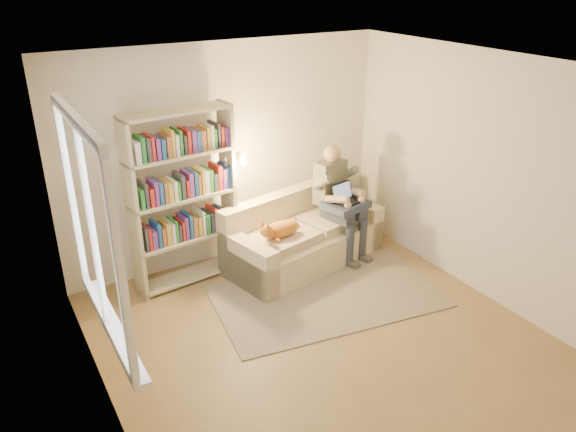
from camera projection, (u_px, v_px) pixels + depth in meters
floor at (332, 348)px, 5.36m from camera, size 4.50×4.50×0.00m
ceiling at (343, 72)px, 4.28m from camera, size 4.00×4.50×0.02m
wall_left at (100, 288)px, 3.90m from camera, size 0.02×4.50×2.60m
wall_right at (497, 183)px, 5.74m from camera, size 0.02×4.50×2.60m
wall_back at (227, 155)px, 6.59m from camera, size 4.00×0.02×2.60m
wall_front at (574, 378)px, 3.05m from camera, size 4.00×0.02×2.60m
window at (100, 264)px, 4.05m from camera, size 0.12×1.52×1.69m
sofa at (302, 238)px, 6.82m from camera, size 2.08×1.26×0.83m
person at (338, 195)px, 6.79m from camera, size 0.49×0.67×1.40m
cat at (280, 229)px, 6.31m from camera, size 0.60×0.31×0.23m
blanket at (344, 205)px, 6.72m from camera, size 0.57×0.50×0.09m
laptop at (344, 197)px, 6.69m from camera, size 0.37×0.32×0.28m
bookshelf at (183, 191)px, 6.07m from camera, size 1.36×0.43×2.01m
rug at (327, 295)px, 6.19m from camera, size 2.61×1.76×0.01m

